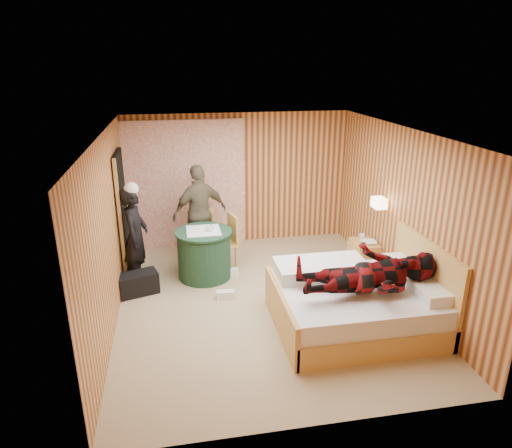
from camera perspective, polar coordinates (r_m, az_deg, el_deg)
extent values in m
cube|color=tan|center=(6.90, 0.95, -9.67)|extent=(4.20, 5.00, 0.01)
cube|color=white|center=(6.08, 1.09, 11.32)|extent=(4.20, 5.00, 0.01)
cube|color=#E8A159|center=(8.74, -2.22, 5.59)|extent=(4.20, 0.02, 2.50)
cube|color=#E8A159|center=(6.33, -17.96, -1.01)|extent=(0.02, 5.00, 2.50)
cube|color=#E8A159|center=(7.08, 17.92, 1.17)|extent=(0.02, 5.00, 2.50)
cube|color=white|center=(8.61, -8.77, 4.80)|extent=(2.20, 0.08, 2.40)
cube|color=black|center=(7.72, -16.30, 1.09)|extent=(0.06, 0.90, 2.05)
cylinder|color=gold|center=(7.40, 15.69, 2.60)|extent=(0.18, 0.04, 0.04)
cube|color=#FFE9B2|center=(7.37, 15.13, 2.58)|extent=(0.18, 0.24, 0.16)
cube|color=#EAC060|center=(6.41, 12.39, -11.07)|extent=(2.09, 1.68, 0.31)
cube|color=white|center=(6.27, 12.59, -8.81)|extent=(2.03, 1.61, 0.26)
cube|color=#EAC060|center=(6.04, 3.09, -11.14)|extent=(0.06, 1.68, 0.59)
cube|color=#EAC060|center=(6.62, 20.41, -6.75)|extent=(0.06, 1.68, 1.15)
cube|color=white|center=(6.22, 21.17, -7.86)|extent=(0.40, 0.58, 0.15)
cube|color=white|center=(6.83, 17.80, -4.91)|extent=(0.40, 0.58, 0.15)
cube|color=white|center=(6.44, 8.11, -5.47)|extent=(1.26, 0.63, 0.19)
cube|color=#EAC060|center=(7.97, 13.28, -3.94)|extent=(0.38, 0.52, 0.52)
cube|color=#EAC060|center=(7.90, 13.37, -2.85)|extent=(0.40, 0.54, 0.03)
cylinder|color=#224A2F|center=(7.53, -6.47, -3.84)|extent=(0.86, 0.86, 0.78)
cylinder|color=#224A2F|center=(7.38, -6.59, -1.01)|extent=(0.92, 0.92, 0.03)
cube|color=white|center=(7.37, -6.60, -0.83)|extent=(0.63, 0.63, 0.01)
cube|color=#EAC060|center=(8.10, -6.83, -1.66)|extent=(0.52, 0.52, 0.05)
cube|color=#EAC060|center=(8.19, -6.64, 0.46)|extent=(0.42, 0.15, 0.46)
cylinder|color=#EAC060|center=(8.08, -8.19, -3.60)|extent=(0.04, 0.04, 0.43)
cylinder|color=#EAC060|center=(8.31, -5.38, -2.78)|extent=(0.04, 0.04, 0.43)
cube|color=#EAC060|center=(7.76, -4.22, -2.47)|extent=(0.52, 0.52, 0.05)
cube|color=#EAC060|center=(7.73, -2.90, -0.49)|extent=(0.14, 0.43, 0.47)
cylinder|color=#EAC060|center=(7.95, -5.79, -3.83)|extent=(0.04, 0.04, 0.44)
cylinder|color=#EAC060|center=(7.76, -2.52, -4.38)|extent=(0.04, 0.04, 0.44)
cube|color=black|center=(7.28, -14.55, -7.19)|extent=(0.67, 0.48, 0.34)
cube|color=white|center=(7.64, -3.31, -6.10)|extent=(0.30, 0.16, 0.13)
cube|color=white|center=(6.98, -3.81, -8.80)|extent=(0.28, 0.13, 0.12)
imported|color=black|center=(7.35, -14.81, -1.56)|extent=(0.47, 0.64, 1.60)
imported|color=brown|center=(8.09, -7.01, 1.39)|extent=(1.09, 0.76, 1.72)
imported|color=#60090B|center=(5.88, 14.18, -4.84)|extent=(0.86, 0.67, 1.77)
imported|color=white|center=(7.82, 13.57, -2.28)|extent=(0.26, 0.28, 0.02)
imported|color=white|center=(7.82, 13.59, -2.14)|extent=(0.20, 0.25, 0.02)
imported|color=white|center=(7.96, 13.09, -1.56)|extent=(0.13, 0.13, 0.09)
imported|color=white|center=(7.31, -5.81, -0.52)|extent=(0.14, 0.14, 0.10)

